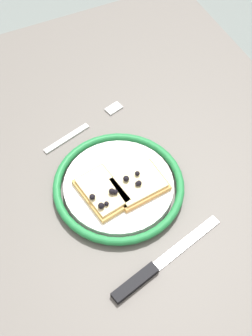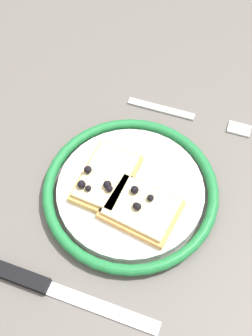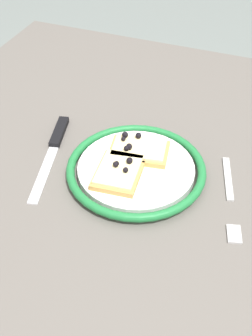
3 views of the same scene
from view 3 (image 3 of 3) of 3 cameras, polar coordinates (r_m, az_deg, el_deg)
name	(u,v)px [view 3 (image 3 of 3)]	position (r m, az deg, el deg)	size (l,w,h in m)	color
dining_table	(151,197)	(0.88, 3.25, -3.81)	(1.05, 0.95, 0.75)	#5B5651
plate	(136,169)	(0.79, 1.31, -0.16)	(0.25, 0.25, 0.02)	white
pizza_slice_near	(139,149)	(0.81, 1.71, 2.53)	(0.12, 0.09, 0.03)	tan
pizza_slice_far	(119,172)	(0.76, -0.96, -0.46)	(0.09, 0.11, 0.03)	tan
knife	(55,143)	(0.87, -9.16, 3.28)	(0.08, 0.24, 0.01)	silver
fork	(230,198)	(0.77, 13.35, -3.76)	(0.07, 0.20, 0.00)	#BEBEBE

